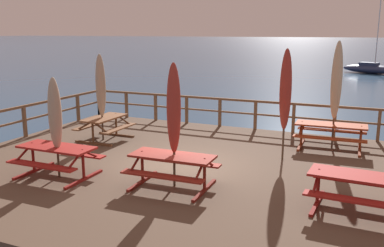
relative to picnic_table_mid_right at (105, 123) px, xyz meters
name	(u,v)px	position (x,y,z in m)	size (l,w,h in m)	color
ground_plane	(181,193)	(3.46, -1.48, -1.34)	(600.00, 600.00, 0.00)	navy
wooden_deck	(181,179)	(3.46, -1.48, -0.95)	(12.64, 10.08, 0.79)	brown
railing_waterside_far	(237,109)	(3.46, 3.41, 0.18)	(12.44, 0.10, 1.09)	brown
railing_side_left	(8,120)	(-2.71, -1.48, 0.18)	(0.10, 9.88, 1.09)	brown
picnic_table_mid_right	(105,123)	(0.00, 0.00, 0.00)	(1.42, 1.66, 0.78)	brown
picnic_table_back_right	(172,164)	(3.97, -2.98, 0.01)	(1.97, 1.46, 0.78)	maroon
picnic_table_mid_left	(57,154)	(1.04, -3.47, 0.01)	(1.93, 1.41, 0.78)	maroon
picnic_table_front_right	(331,130)	(6.92, 1.90, 0.01)	(2.14, 1.49, 0.78)	#993819
picnic_table_front_left	(363,185)	(8.02, -2.72, 0.01)	(2.11, 1.48, 0.78)	maroon
patio_umbrella_tall_front	(101,86)	(-0.05, -0.05, 1.24)	(0.32, 0.32, 2.82)	#4C3828
patio_umbrella_short_mid	(174,109)	(3.99, -2.92, 1.27)	(0.32, 0.32, 2.86)	#4C3828
patio_umbrella_tall_back_right	(55,114)	(1.10, -3.50, 1.02)	(0.32, 0.32, 2.48)	#4C3828
patio_umbrella_tall_mid_right	(337,81)	(6.98, 1.97, 1.52)	(0.32, 0.32, 3.26)	#4C3828
patio_umbrella_tall_back_left	(286,90)	(5.85, 0.14, 1.41)	(0.32, 0.32, 3.08)	#4C3828
sailboat_distant	(371,68)	(7.36, 36.47, -0.83)	(6.22, 3.58, 7.72)	navy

